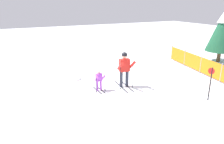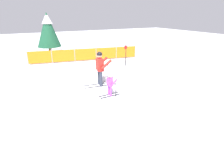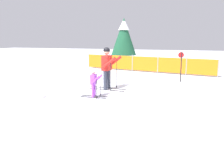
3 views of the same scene
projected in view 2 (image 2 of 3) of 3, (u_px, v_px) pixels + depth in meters
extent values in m
plane|color=white|center=(94.00, 84.00, 9.38)|extent=(60.00, 60.00, 0.00)
cube|color=black|center=(99.00, 84.00, 9.40)|extent=(1.70, 0.24, 0.02)
cube|color=black|center=(101.00, 86.00, 9.11)|extent=(1.70, 0.24, 0.02)
cylinder|color=#333847|center=(99.00, 77.00, 9.27)|extent=(0.16, 0.16, 0.81)
cylinder|color=#333847|center=(101.00, 79.00, 8.98)|extent=(0.16, 0.16, 0.81)
cube|color=red|center=(100.00, 64.00, 8.90)|extent=(0.34, 0.53, 0.63)
cylinder|color=red|center=(103.00, 61.00, 9.24)|extent=(0.60, 0.19, 0.49)
cylinder|color=red|center=(106.00, 65.00, 8.69)|extent=(0.60, 0.19, 0.49)
sphere|color=#D8AD8C|center=(99.00, 55.00, 8.75)|extent=(0.27, 0.27, 0.27)
sphere|color=black|center=(99.00, 54.00, 8.73)|extent=(0.28, 0.28, 0.28)
cylinder|color=black|center=(104.00, 71.00, 9.46)|extent=(0.02, 0.02, 1.25)
cylinder|color=black|center=(104.00, 81.00, 9.64)|extent=(0.07, 0.07, 0.01)
cylinder|color=black|center=(108.00, 75.00, 8.87)|extent=(0.02, 0.02, 1.25)
cylinder|color=black|center=(108.00, 85.00, 9.05)|extent=(0.07, 0.07, 0.01)
cube|color=black|center=(109.00, 94.00, 8.16)|extent=(1.00, 0.07, 0.02)
cube|color=black|center=(111.00, 96.00, 8.00)|extent=(1.00, 0.07, 0.02)
cylinder|color=#B24CD8|center=(109.00, 90.00, 8.08)|extent=(0.09, 0.09, 0.47)
cylinder|color=#B24CD8|center=(111.00, 91.00, 7.92)|extent=(0.09, 0.09, 0.47)
cube|color=#B24CD8|center=(110.00, 82.00, 7.87)|extent=(0.17, 0.30, 0.37)
cylinder|color=#B24CD8|center=(110.00, 80.00, 8.08)|extent=(0.32, 0.08, 0.32)
cylinder|color=#B24CD8|center=(114.00, 82.00, 7.77)|extent=(0.32, 0.08, 0.32)
sphere|color=#D8AD8C|center=(110.00, 76.00, 7.78)|extent=(0.16, 0.16, 0.16)
sphere|color=white|center=(110.00, 76.00, 7.77)|extent=(0.17, 0.17, 0.17)
cylinder|color=black|center=(111.00, 86.00, 8.24)|extent=(0.02, 0.02, 0.73)
cylinder|color=black|center=(111.00, 92.00, 8.34)|extent=(0.07, 0.07, 0.01)
cylinder|color=black|center=(116.00, 89.00, 7.86)|extent=(0.02, 0.02, 0.73)
cylinder|color=black|center=(116.00, 95.00, 7.96)|extent=(0.07, 0.07, 0.01)
cylinder|color=gray|center=(27.00, 58.00, 12.69)|extent=(0.06, 0.06, 1.08)
cylinder|color=gray|center=(52.00, 56.00, 13.13)|extent=(0.06, 0.06, 1.08)
cylinder|color=gray|center=(75.00, 55.00, 13.58)|extent=(0.06, 0.06, 1.08)
cylinder|color=gray|center=(96.00, 54.00, 14.02)|extent=(0.06, 0.06, 1.08)
cylinder|color=gray|center=(116.00, 52.00, 14.47)|extent=(0.06, 0.06, 1.08)
cylinder|color=gray|center=(135.00, 51.00, 14.91)|extent=(0.06, 0.06, 1.08)
cube|color=orange|center=(40.00, 57.00, 12.91)|extent=(1.67, 0.35, 0.91)
cube|color=orange|center=(64.00, 56.00, 13.36)|extent=(1.67, 0.35, 0.91)
cube|color=orange|center=(86.00, 54.00, 13.80)|extent=(1.67, 0.35, 0.91)
cube|color=orange|center=(106.00, 53.00, 14.24)|extent=(1.67, 0.35, 0.91)
cube|color=orange|center=(126.00, 52.00, 14.69)|extent=(1.67, 0.35, 0.91)
cylinder|color=#4C3823|center=(50.00, 51.00, 15.83)|extent=(0.25, 0.25, 0.79)
cone|color=#1D5638|center=(48.00, 30.00, 15.24)|extent=(2.02, 2.02, 2.96)
cone|color=white|center=(47.00, 18.00, 14.94)|extent=(0.91, 0.91, 0.89)
cylinder|color=black|center=(126.00, 56.00, 12.47)|extent=(0.05, 0.05, 1.51)
cylinder|color=red|center=(126.00, 47.00, 12.26)|extent=(0.28, 0.09, 0.28)
ellipsoid|color=white|center=(66.00, 113.00, 6.64)|extent=(0.91, 0.77, 0.36)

